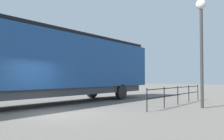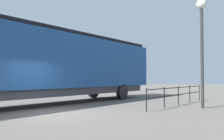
# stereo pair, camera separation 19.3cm
# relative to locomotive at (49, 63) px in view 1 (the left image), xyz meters

# --- Properties ---
(ground_plane) EXTENTS (120.00, 120.00, 0.00)m
(ground_plane) POSITION_rel_locomotive_xyz_m (3.22, -2.24, -2.43)
(ground_plane) COLOR #666059
(locomotive) EXTENTS (3.08, 18.72, 4.35)m
(locomotive) POSITION_rel_locomotive_xyz_m (0.00, 0.00, 0.00)
(locomotive) COLOR navy
(locomotive) RESTS_ON ground_plane
(lamp_post) EXTENTS (0.54, 0.54, 5.70)m
(lamp_post) POSITION_rel_locomotive_xyz_m (7.74, 3.60, 1.70)
(lamp_post) COLOR #2D2D2D
(lamp_post) RESTS_ON ground_plane
(platform_fence) EXTENTS (0.05, 7.67, 1.10)m
(platform_fence) POSITION_rel_locomotive_xyz_m (6.12, 4.39, -1.72)
(platform_fence) COLOR black
(platform_fence) RESTS_ON ground_plane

